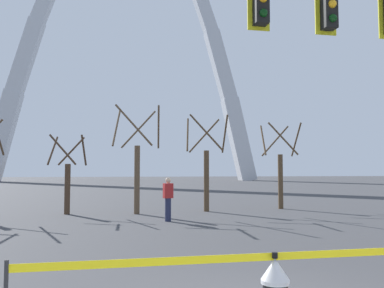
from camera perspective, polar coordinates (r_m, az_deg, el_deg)
caution_tape_barrier at (r=4.63m, az=12.58°, el=-17.96°), size 5.50×0.14×1.02m
monument_arch at (r=76.79m, az=-9.01°, el=12.72°), size 48.10×2.86×54.53m
tree_left_mid at (r=18.21m, az=-17.03°, el=-4.71°), size 1.56×1.57×3.35m
tree_center_left at (r=17.67m, az=-7.71°, el=-3.09°), size 2.11×2.12×4.58m
tree_center_right at (r=18.63m, az=2.01°, el=-3.48°), size 2.00×2.01×4.34m
tree_right_mid at (r=20.36m, az=12.24°, el=-3.67°), size 1.91×1.92×4.14m
pedestrian_standing_center at (r=15.04m, az=-3.37°, el=-7.66°), size 0.38×0.28×1.59m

